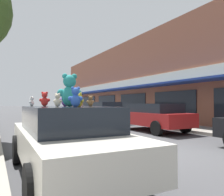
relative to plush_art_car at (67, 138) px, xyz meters
The scene contains 14 objects.
ground_plane 3.31m from the plush_art_car, ahead, with size 260.00×260.00×0.00m, color #424244.
storefront_row 18.46m from the plush_art_car, 31.32° to the left, with size 13.09×41.76×7.55m.
plush_art_car is the anchor object (origin of this frame).
teddy_bear_giant 1.02m from the plush_art_car, 24.21° to the right, with size 0.54×0.36×0.71m.
teddy_bear_purple 0.93m from the plush_art_car, 79.98° to the left, with size 0.27×0.17×0.36m.
teddy_bear_yellow 1.04m from the plush_art_car, 87.40° to the right, with size 0.16×0.20×0.27m.
teddy_bear_red 1.18m from the plush_art_car, 112.71° to the left, with size 0.27×0.19×0.35m.
teddy_bear_cream 0.88m from the plush_art_car, 138.42° to the right, with size 0.18×0.19×0.27m.
teddy_bear_white 1.48m from the plush_art_car, 116.55° to the left, with size 0.15×0.18×0.25m.
teddy_bear_blue 1.15m from the plush_art_car, 95.55° to the right, with size 0.28×0.19×0.38m.
teddy_bear_pink 1.38m from the plush_art_car, 56.07° to the left, with size 0.17×0.17×0.25m.
teddy_bear_brown 1.01m from the plush_art_car, 13.95° to the left, with size 0.19×0.13×0.26m.
parked_car_far_center 7.99m from the plush_art_car, 37.64° to the left, with size 2.09×4.50×1.52m.
parked_car_far_right 12.45m from the plush_art_car, 59.45° to the left, with size 2.08×4.35×1.64m.
Camera 1 is at (-4.56, -5.14, 1.54)m, focal length 35.00 mm.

